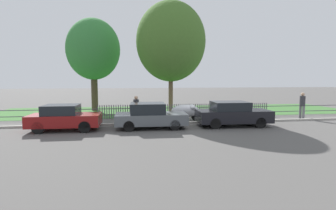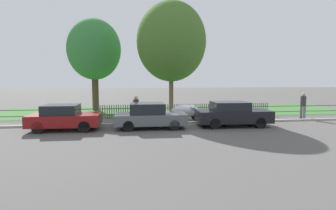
{
  "view_description": "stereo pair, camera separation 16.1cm",
  "coord_description": "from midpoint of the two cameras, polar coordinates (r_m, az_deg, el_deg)",
  "views": [
    {
      "loc": [
        -4.08,
        -15.87,
        2.85
      ],
      "look_at": [
        -1.6,
        0.98,
        1.1
      ],
      "focal_mm": 28.0,
      "sensor_mm": 36.0,
      "label": 1
    },
    {
      "loc": [
        -3.92,
        -15.89,
        2.85
      ],
      "look_at": [
        -1.6,
        0.98,
        1.1
      ],
      "focal_mm": 28.0,
      "sensor_mm": 36.0,
      "label": 2
    }
  ],
  "objects": [
    {
      "name": "ground_plane",
      "position": [
        16.62,
        6.24,
        -4.04
      ],
      "size": [
        120.0,
        120.0,
        0.0
      ],
      "primitive_type": "plane",
      "color": "#565451"
    },
    {
      "name": "kerb_stone",
      "position": [
        16.71,
        6.16,
        -3.78
      ],
      "size": [
        30.38,
        0.2,
        0.12
      ],
      "primitive_type": "cube",
      "color": "#B2ADA3",
      "rests_on": "ground"
    },
    {
      "name": "grass_strip",
      "position": [
        23.07,
        2.22,
        -1.22
      ],
      "size": [
        30.38,
        7.73,
        0.01
      ],
      "primitive_type": "cube",
      "color": "#3D7033",
      "rests_on": "ground"
    },
    {
      "name": "park_fence",
      "position": [
        19.26,
        4.23,
        -1.2
      ],
      "size": [
        30.38,
        0.05,
        0.97
      ],
      "color": "#4C4C51",
      "rests_on": "ground"
    },
    {
      "name": "parked_car_silver_hatchback",
      "position": [
        15.4,
        -21.38,
        -2.52
      ],
      "size": [
        3.76,
        1.84,
        1.41
      ],
      "rotation": [
        0.0,
        0.0,
        -0.02
      ],
      "color": "maroon",
      "rests_on": "ground"
    },
    {
      "name": "parked_car_black_saloon",
      "position": [
        14.97,
        -3.66,
        -2.34
      ],
      "size": [
        4.06,
        1.96,
        1.45
      ],
      "rotation": [
        0.0,
        0.0,
        -0.03
      ],
      "color": "#51565B",
      "rests_on": "ground"
    },
    {
      "name": "parked_car_navy_estate",
      "position": [
        16.03,
        14.09,
        -1.87
      ],
      "size": [
        4.35,
        1.97,
        1.46
      ],
      "rotation": [
        0.0,
        0.0,
        -0.03
      ],
      "color": "black",
      "rests_on": "ground"
    },
    {
      "name": "covered_motorcycle",
      "position": [
        17.52,
        4.2,
        -1.29
      ],
      "size": [
        2.04,
        0.83,
        1.1
      ],
      "rotation": [
        0.0,
        0.0,
        -0.0
      ],
      "color": "black",
      "rests_on": "ground"
    },
    {
      "name": "tree_nearest_kerb",
      "position": [
        24.16,
        -15.58,
        11.52
      ],
      "size": [
        4.6,
        4.6,
        8.0
      ],
      "color": "#473828",
      "rests_on": "ground"
    },
    {
      "name": "tree_behind_motorcycle",
      "position": [
        21.23,
        0.94,
        13.6
      ],
      "size": [
        5.45,
        5.45,
        8.85
      ],
      "color": "brown",
      "rests_on": "ground"
    },
    {
      "name": "pedestrian_near_fence",
      "position": [
        20.61,
        27.54,
        0.18
      ],
      "size": [
        0.47,
        0.47,
        1.85
      ],
      "rotation": [
        0.0,
        0.0,
        5.02
      ],
      "color": "slate",
      "rests_on": "ground"
    },
    {
      "name": "pedestrian_by_lamp",
      "position": [
        16.51,
        -6.68,
        -0.65
      ],
      "size": [
        0.48,
        0.48,
        1.75
      ],
      "rotation": [
        0.0,
        0.0,
        0.48
      ],
      "color": "black",
      "rests_on": "ground"
    }
  ]
}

